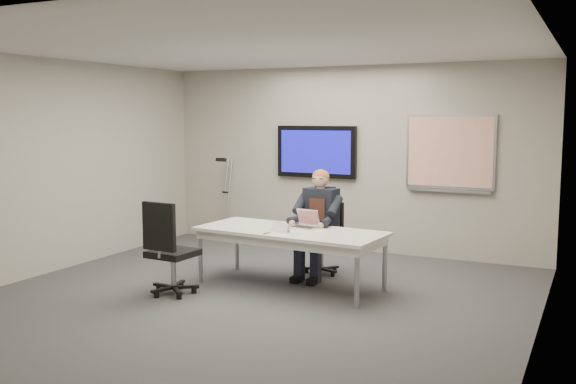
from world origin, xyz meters
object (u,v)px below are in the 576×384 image
at_px(seated_person, 315,235).
at_px(conference_table, 290,236).
at_px(office_chair_far, 324,251).
at_px(office_chair_near, 171,266).
at_px(laptop, 306,223).

bearing_deg(seated_person, conference_table, -94.06).
xyz_separation_m(office_chair_far, office_chair_near, (-1.19, -1.72, 0.05)).
bearing_deg(conference_table, seated_person, 84.19).
distance_m(office_chair_far, seated_person, 0.36).
bearing_deg(office_chair_far, office_chair_near, -104.45).
bearing_deg(office_chair_far, laptop, -70.42).
distance_m(conference_table, office_chair_near, 1.45).
bearing_deg(laptop, office_chair_far, 98.00).
height_order(office_chair_near, laptop, office_chair_near).
xyz_separation_m(office_chair_far, laptop, (-0.01, -0.56, 0.46)).
bearing_deg(office_chair_near, laptop, -132.09).
height_order(conference_table, laptop, laptop).
relative_size(office_chair_near, laptop, 3.31).
relative_size(office_chair_far, laptop, 2.83).
distance_m(office_chair_near, seated_person, 1.90).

